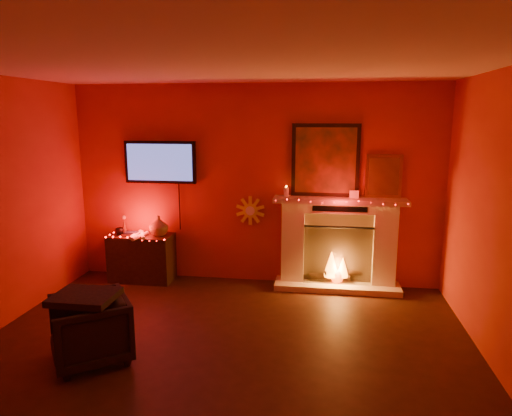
{
  "coord_description": "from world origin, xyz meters",
  "views": [
    {
      "loc": [
        0.92,
        -3.56,
        2.27
      ],
      "look_at": [
        0.14,
        1.7,
        1.2
      ],
      "focal_mm": 32.0,
      "sensor_mm": 36.0,
      "label": 1
    }
  ],
  "objects_px": {
    "fireplace": "(338,235)",
    "sunburst_clock": "(250,211)",
    "console_table": "(143,255)",
    "armchair": "(90,329)",
    "tv": "(160,162)"
  },
  "relations": [
    {
      "from": "tv",
      "to": "console_table",
      "type": "distance_m",
      "value": 1.31
    },
    {
      "from": "tv",
      "to": "console_table",
      "type": "xyz_separation_m",
      "value": [
        -0.24,
        -0.19,
        -1.28
      ]
    },
    {
      "from": "sunburst_clock",
      "to": "fireplace",
      "type": "bearing_deg",
      "value": -4.37
    },
    {
      "from": "fireplace",
      "to": "tv",
      "type": "xyz_separation_m",
      "value": [
        -2.44,
        0.06,
        0.92
      ]
    },
    {
      "from": "sunburst_clock",
      "to": "armchair",
      "type": "xyz_separation_m",
      "value": [
        -1.15,
        -2.35,
        -0.69
      ]
    },
    {
      "from": "console_table",
      "to": "armchair",
      "type": "height_order",
      "value": "console_table"
    },
    {
      "from": "fireplace",
      "to": "tv",
      "type": "bearing_deg",
      "value": 178.5
    },
    {
      "from": "fireplace",
      "to": "sunburst_clock",
      "type": "bearing_deg",
      "value": 175.63
    },
    {
      "from": "sunburst_clock",
      "to": "tv",
      "type": "bearing_deg",
      "value": -178.76
    },
    {
      "from": "console_table",
      "to": "armchair",
      "type": "relative_size",
      "value": 1.35
    },
    {
      "from": "console_table",
      "to": "tv",
      "type": "bearing_deg",
      "value": 38.84
    },
    {
      "from": "sunburst_clock",
      "to": "console_table",
      "type": "height_order",
      "value": "sunburst_clock"
    },
    {
      "from": "tv",
      "to": "fireplace",
      "type": "bearing_deg",
      "value": -1.5
    },
    {
      "from": "fireplace",
      "to": "tv",
      "type": "height_order",
      "value": "fireplace"
    },
    {
      "from": "fireplace",
      "to": "sunburst_clock",
      "type": "relative_size",
      "value": 5.45
    }
  ]
}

